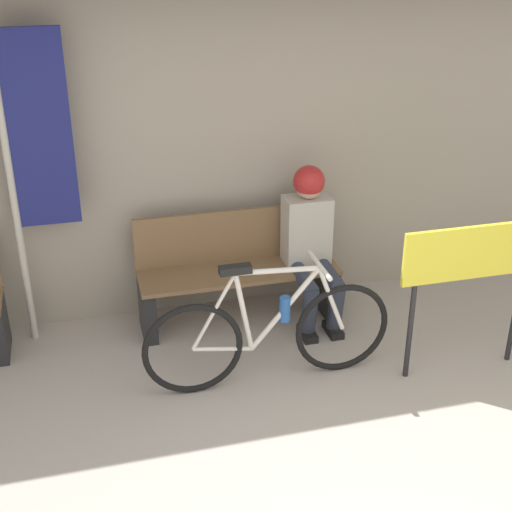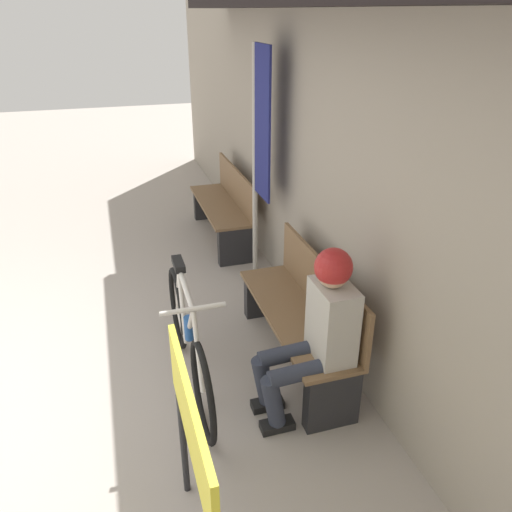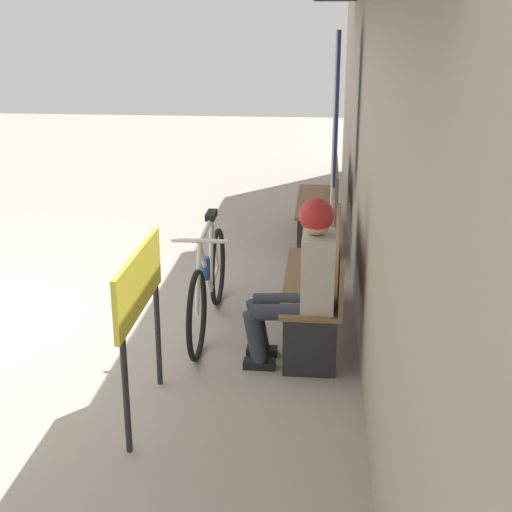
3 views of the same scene
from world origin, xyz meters
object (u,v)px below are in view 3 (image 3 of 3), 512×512
at_px(park_bench_near, 319,285).
at_px(signboard, 139,294).
at_px(bicycle, 208,284).
at_px(banner_pole, 336,125).
at_px(person_seated, 304,272).
at_px(park_bench_far, 322,205).

height_order(park_bench_near, signboard, signboard).
bearing_deg(bicycle, banner_pole, 145.30).
bearing_deg(park_bench_near, signboard, -38.48).
height_order(bicycle, signboard, signboard).
bearing_deg(bicycle, person_seated, 55.07).
bearing_deg(park_bench_far, banner_pole, 5.57).
height_order(park_bench_near, bicycle, bicycle).
bearing_deg(bicycle, park_bench_near, 90.79).
distance_m(bicycle, person_seated, 0.95).
height_order(park_bench_near, park_bench_far, same).
bearing_deg(signboard, park_bench_far, 164.42).
distance_m(banner_pole, signboard, 2.94).
relative_size(bicycle, banner_pole, 0.75).
xyz_separation_m(park_bench_far, banner_pole, (1.04, 0.10, 1.00)).
bearing_deg(banner_pole, park_bench_far, -174.43).
bearing_deg(banner_pole, signboard, -23.11).
xyz_separation_m(park_bench_near, signboard, (1.29, -1.03, 0.41)).
distance_m(bicycle, banner_pole, 1.95).
xyz_separation_m(person_seated, banner_pole, (-1.88, 0.21, 0.70)).
bearing_deg(banner_pole, person_seated, -6.26).
bearing_deg(park_bench_far, park_bench_near, 0.01).
height_order(bicycle, banner_pole, banner_pole).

